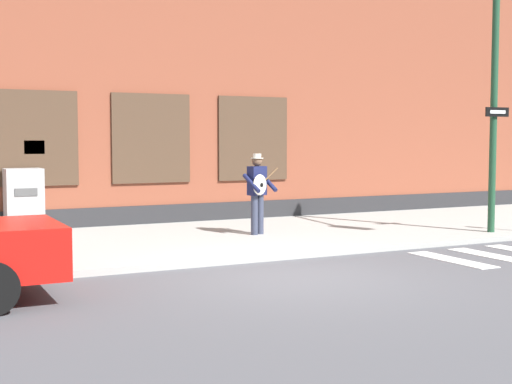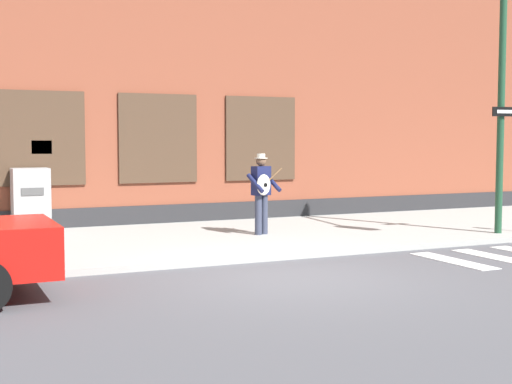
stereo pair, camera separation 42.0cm
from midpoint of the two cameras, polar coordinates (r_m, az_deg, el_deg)
ground_plane at (r=10.96m, az=2.19°, el=-6.91°), size 160.00×160.00×0.00m
sidewalk at (r=14.78m, az=-5.80°, el=-3.84°), size 28.00×5.48×0.11m
building_backdrop at (r=19.19m, az=-10.95°, el=8.29°), size 28.00×4.06×7.04m
busker at (r=15.04m, az=-0.66°, el=0.26°), size 0.77×0.64×1.71m
utility_box at (r=16.17m, az=-18.79°, el=-0.67°), size 0.78×0.68×1.39m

